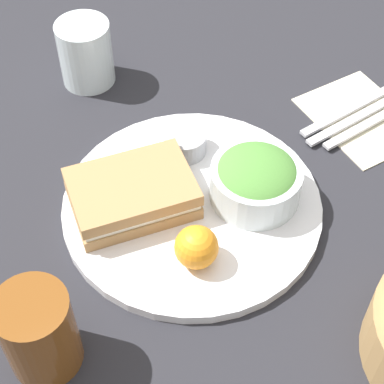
% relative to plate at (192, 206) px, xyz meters
% --- Properties ---
extents(ground_plane, '(4.00, 4.00, 0.00)m').
position_rel_plate_xyz_m(ground_plane, '(0.00, 0.00, -0.01)').
color(ground_plane, '#232328').
extents(plate, '(0.32, 0.32, 0.01)m').
position_rel_plate_xyz_m(plate, '(0.00, 0.00, 0.00)').
color(plate, silver).
rests_on(plate, ground_plane).
extents(sandwich, '(0.16, 0.12, 0.04)m').
position_rel_plate_xyz_m(sandwich, '(0.06, -0.03, 0.03)').
color(sandwich, '#A37A4C').
rests_on(sandwich, plate).
extents(salad_bowl, '(0.11, 0.11, 0.06)m').
position_rel_plate_xyz_m(salad_bowl, '(-0.07, 0.03, 0.04)').
color(salad_bowl, silver).
rests_on(salad_bowl, plate).
extents(dressing_cup, '(0.06, 0.06, 0.03)m').
position_rel_plate_xyz_m(dressing_cup, '(-0.04, -0.08, 0.02)').
color(dressing_cup, '#99999E').
rests_on(dressing_cup, plate).
extents(orange_wedge, '(0.05, 0.05, 0.05)m').
position_rel_plate_xyz_m(orange_wedge, '(0.04, 0.08, 0.03)').
color(orange_wedge, orange).
rests_on(orange_wedge, plate).
extents(drink_glass, '(0.08, 0.08, 0.11)m').
position_rel_plate_xyz_m(drink_glass, '(0.23, 0.09, 0.05)').
color(drink_glass, brown).
rests_on(drink_glass, ground_plane).
extents(napkin, '(0.13, 0.16, 0.00)m').
position_rel_plate_xyz_m(napkin, '(-0.29, -0.02, -0.01)').
color(napkin, beige).
rests_on(napkin, ground_plane).
extents(fork, '(0.19, 0.03, 0.01)m').
position_rel_plate_xyz_m(fork, '(-0.29, -0.04, -0.00)').
color(fork, silver).
rests_on(fork, napkin).
extents(knife, '(0.20, 0.03, 0.01)m').
position_rel_plate_xyz_m(knife, '(-0.29, -0.02, -0.00)').
color(knife, silver).
rests_on(knife, napkin).
extents(spoon, '(0.17, 0.03, 0.01)m').
position_rel_plate_xyz_m(spoon, '(-0.29, -0.01, -0.00)').
color(spoon, silver).
rests_on(spoon, napkin).
extents(water_glass, '(0.08, 0.08, 0.10)m').
position_rel_plate_xyz_m(water_glass, '(0.01, -0.29, 0.04)').
color(water_glass, silver).
rests_on(water_glass, ground_plane).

